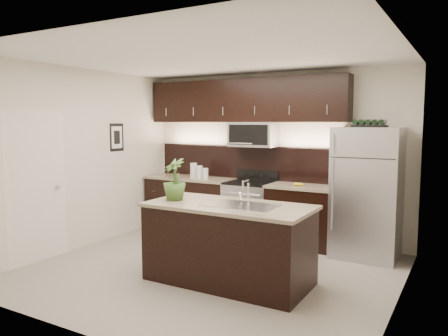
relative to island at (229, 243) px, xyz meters
name	(u,v)px	position (x,y,z in m)	size (l,w,h in m)	color
ground	(209,271)	(-0.41, 0.21, -0.47)	(4.50, 4.50, 0.00)	gray
room_walls	(199,139)	(-0.52, 0.17, 1.22)	(4.52, 4.02, 2.71)	beige
counter_run	(239,209)	(-0.86, 1.90, 0.00)	(3.51, 0.65, 0.94)	black
upper_fixtures	(245,108)	(-0.84, 2.05, 1.67)	(3.49, 0.40, 1.66)	black
island	(229,243)	(0.00, 0.00, 0.00)	(1.96, 0.96, 0.94)	black
sink_faucet	(240,204)	(0.15, 0.01, 0.48)	(0.84, 0.50, 0.28)	silver
refrigerator	(367,193)	(1.20, 1.84, 0.44)	(0.88, 0.80, 1.83)	#B2B2B7
wine_rack	(370,124)	(1.20, 1.84, 1.41)	(0.45, 0.28, 0.11)	black
plant	(174,179)	(-0.72, -0.08, 0.73)	(0.29, 0.29, 0.52)	#3D6126
canisters	(198,172)	(-1.62, 1.83, 0.58)	(0.38, 0.16, 0.26)	silver
french_press	(335,181)	(0.75, 1.85, 0.57)	(0.10, 0.10, 0.28)	silver
bananas	(296,184)	(0.16, 1.82, 0.49)	(0.16, 0.12, 0.05)	gold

